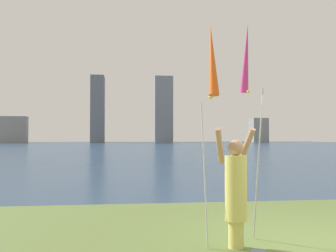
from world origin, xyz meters
TOP-DOWN VIEW (x-y plane):
  - ground at (0.00, 50.95)m, footprint 120.00×138.00m
  - person at (-1.43, -0.03)m, footprint 0.72×0.53m
  - kite_flag_left at (-1.90, -0.36)m, footprint 0.16×1.03m
  - kite_flag_right at (-0.96, 0.79)m, footprint 0.16×1.06m
  - skyline_tower_0 at (-32.93, 100.66)m, footprint 7.92×3.37m
  - skyline_tower_1 at (-10.17, 101.57)m, footprint 3.63×6.77m
  - skyline_tower_2 at (8.60, 104.39)m, footprint 5.25×3.77m
  - skyline_tower_3 at (37.12, 103.63)m, footprint 4.61×4.73m

SIDE VIEW (x-z plane):
  - ground at x=0.00m, z-range -0.12..0.00m
  - person at x=-1.43m, z-range -0.02..1.94m
  - kite_flag_left at x=-1.90m, z-range 1.14..4.69m
  - kite_flag_right at x=-0.96m, z-range 1.24..5.13m
  - skyline_tower_0 at x=-32.93m, z-range 0.00..7.14m
  - skyline_tower_3 at x=37.12m, z-range 0.00..7.18m
  - skyline_tower_1 at x=-10.17m, z-range 0.00..18.51m
  - skyline_tower_2 at x=8.60m, z-range 0.00..19.27m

